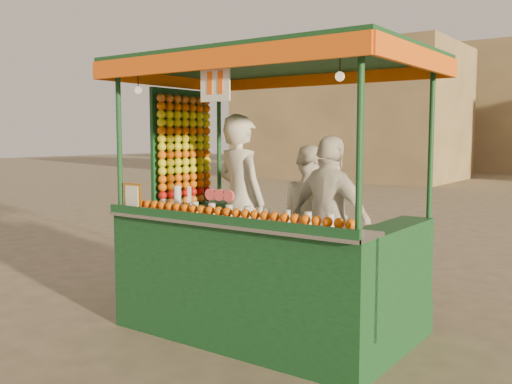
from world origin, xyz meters
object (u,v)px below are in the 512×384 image
Objects in this scene: vendor_middle at (311,216)px; juice_cart at (258,245)px; vendor_left at (241,201)px; vendor_right at (330,220)px.

juice_cart is at bearing 97.09° from vendor_middle.
vendor_left reaches higher than vendor_middle.
juice_cart is 0.72m from vendor_left.
juice_cart is at bearing 158.44° from vendor_left.
vendor_left is at bearing 143.11° from juice_cart.
vendor_right reaches higher than vendor_middle.
juice_cart is at bearing 43.32° from vendor_right.
vendor_left reaches higher than vendor_right.
vendor_left is at bearing 51.24° from vendor_middle.
vendor_right is (1.12, 0.00, -0.11)m from vendor_left.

